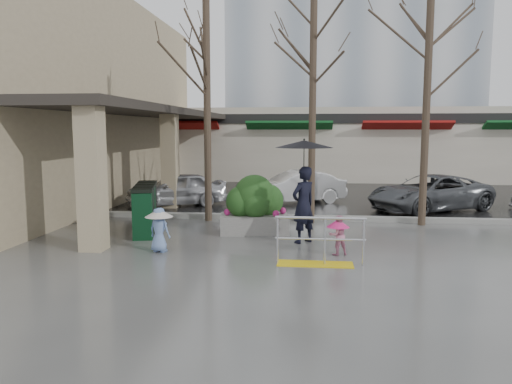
% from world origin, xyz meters
% --- Properties ---
extents(ground, '(120.00, 120.00, 0.00)m').
position_xyz_m(ground, '(0.00, 0.00, 0.00)').
color(ground, '#51514F').
rests_on(ground, ground).
extents(street_asphalt, '(120.00, 36.00, 0.01)m').
position_xyz_m(street_asphalt, '(0.00, 22.00, 0.01)').
color(street_asphalt, black).
rests_on(street_asphalt, ground).
extents(curb, '(120.00, 0.30, 0.15)m').
position_xyz_m(curb, '(0.00, 4.00, 0.07)').
color(curb, gray).
rests_on(curb, ground).
extents(near_building, '(6.00, 18.00, 8.00)m').
position_xyz_m(near_building, '(-9.00, 8.00, 4.00)').
color(near_building, tan).
rests_on(near_building, ground).
extents(canopy_slab, '(2.80, 18.00, 0.25)m').
position_xyz_m(canopy_slab, '(-4.80, 8.00, 3.62)').
color(canopy_slab, '#2D2823').
rests_on(canopy_slab, pillar_front).
extents(pillar_front, '(0.55, 0.55, 3.50)m').
position_xyz_m(pillar_front, '(-3.90, -0.50, 1.75)').
color(pillar_front, tan).
rests_on(pillar_front, ground).
extents(pillar_back, '(0.55, 0.55, 3.50)m').
position_xyz_m(pillar_back, '(-3.90, 6.00, 1.75)').
color(pillar_back, tan).
rests_on(pillar_back, ground).
extents(storefront_row, '(34.00, 6.74, 4.00)m').
position_xyz_m(storefront_row, '(2.00, 17.97, 2.01)').
color(storefront_row, beige).
rests_on(storefront_row, ground).
extents(office_tower, '(18.00, 12.00, 25.00)m').
position_xyz_m(office_tower, '(4.00, 30.00, 12.50)').
color(office_tower, '#8C99A8').
rests_on(office_tower, ground).
extents(handrail, '(1.90, 0.50, 1.03)m').
position_xyz_m(handrail, '(1.36, -1.20, 0.38)').
color(handrail, yellow).
rests_on(handrail, ground).
extents(tree_west, '(3.20, 3.20, 6.80)m').
position_xyz_m(tree_west, '(-2.00, 3.60, 5.08)').
color(tree_west, '#382B21').
rests_on(tree_west, ground).
extents(tree_midwest, '(3.20, 3.20, 7.00)m').
position_xyz_m(tree_midwest, '(1.20, 3.60, 5.23)').
color(tree_midwest, '#382B21').
rests_on(tree_midwest, ground).
extents(tree_mideast, '(3.20, 3.20, 6.50)m').
position_xyz_m(tree_mideast, '(4.50, 3.60, 4.86)').
color(tree_mideast, '#382B21').
rests_on(tree_mideast, ground).
extents(woman, '(1.45, 1.45, 2.62)m').
position_xyz_m(woman, '(1.01, 0.84, 1.54)').
color(woman, black).
rests_on(woman, ground).
extents(child_pink, '(0.54, 0.53, 0.91)m').
position_xyz_m(child_pink, '(1.81, -0.32, 0.53)').
color(child_pink, pink).
rests_on(child_pink, ground).
extents(child_blue, '(0.66, 0.66, 1.05)m').
position_xyz_m(child_blue, '(-2.31, -0.49, 0.64)').
color(child_blue, '#6E8DC4').
rests_on(child_blue, ground).
extents(planter, '(1.98, 1.21, 1.62)m').
position_xyz_m(planter, '(-0.34, 1.88, 0.77)').
color(planter, gray).
rests_on(planter, ground).
extents(news_boxes, '(1.10, 2.43, 1.32)m').
position_xyz_m(news_boxes, '(-3.38, 1.70, 0.66)').
color(news_boxes, '#0C361B').
rests_on(news_boxes, ground).
extents(car_a, '(3.98, 2.91, 1.26)m').
position_xyz_m(car_a, '(-3.80, 6.41, 0.63)').
color(car_a, '#BCBDC1').
rests_on(car_a, ground).
extents(car_b, '(4.02, 2.87, 1.26)m').
position_xyz_m(car_b, '(0.59, 7.59, 0.63)').
color(car_b, white).
rests_on(car_b, ground).
extents(car_c, '(4.96, 4.14, 1.26)m').
position_xyz_m(car_c, '(5.33, 6.33, 0.63)').
color(car_c, '#55585C').
rests_on(car_c, ground).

